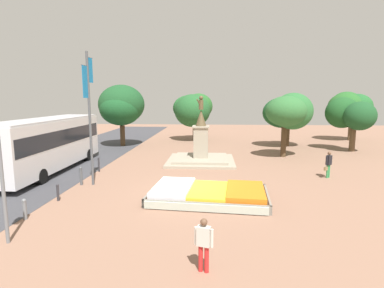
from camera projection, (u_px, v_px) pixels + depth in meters
name	position (u px, v px, depth m)	size (l,w,h in m)	color
ground_plane	(189.00, 194.00, 15.68)	(85.90, 85.90, 0.00)	#8C6651
flower_planter	(208.00, 194.00, 14.72)	(6.04, 4.02, 0.65)	#38281C
statue_monument	(201.00, 152.00, 23.50)	(5.18, 5.18, 5.16)	gray
banner_pole	(90.00, 113.00, 16.71)	(0.19, 1.21, 7.49)	#4C5156
city_bus	(48.00, 141.00, 20.30)	(2.74, 11.37, 3.61)	silver
pedestrian_with_handbag	(329.00, 163.00, 18.71)	(0.60, 0.54, 1.68)	#338C4C
pedestrian_near_planter	(204.00, 242.00, 8.47)	(0.55, 0.32, 1.60)	red
kerb_bollard_south	(25.00, 208.00, 12.27)	(0.17, 0.17, 0.88)	slate
kerb_bollard_mid_a	(58.00, 192.00, 14.53)	(0.14, 0.14, 0.85)	#2D2D33
kerb_bollard_mid_b	(81.00, 175.00, 17.20)	(0.17, 0.17, 1.08)	#4C5156
kerb_bollard_north	(99.00, 164.00, 20.34)	(0.12, 0.12, 1.03)	#2D2D33
park_tree_far_left	(349.00, 114.00, 28.09)	(3.92, 4.18, 5.09)	brown
park_tree_behind_statue	(193.00, 109.00, 35.58)	(4.74, 5.02, 5.58)	brown
park_tree_far_right	(289.00, 113.00, 30.63)	(4.95, 4.32, 5.10)	#4C3823
park_tree_street_side	(290.00, 112.00, 24.80)	(4.04, 3.65, 5.43)	#4C3823
park_tree_mid_canopy	(349.00, 106.00, 35.27)	(5.05, 4.21, 5.79)	brown
park_tree_distant	(122.00, 106.00, 31.05)	(4.73, 4.91, 6.38)	#4C3823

